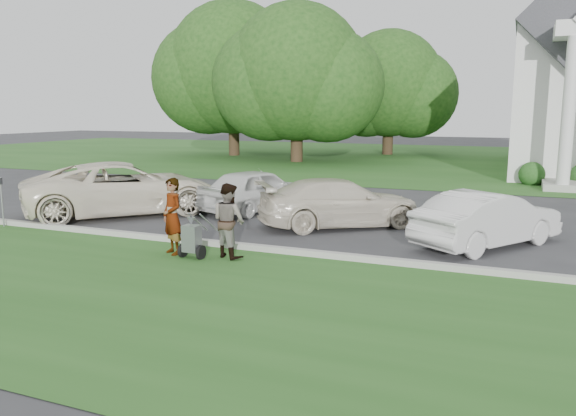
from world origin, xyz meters
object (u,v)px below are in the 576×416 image
Objects in this scene: person_left at (172,217)px; car_b at (257,190)px; car_a at (124,188)px; striping_cart at (192,239)px; tree_back at (389,89)px; parking_meter_far at (1,196)px; parking_meter_near at (232,211)px; car_d at (488,219)px; tree_left at (297,79)px; car_c at (340,203)px; tree_far at (233,74)px; person_right at (229,221)px.

car_b is (-0.61, 5.69, -0.17)m from person_left.
striping_cart is at bearing -175.31° from car_a.
tree_back is 25.09m from car_b.
person_left is 1.24× the size of parking_meter_far.
car_a is at bearing 50.24° from car_b.
car_d is (5.37, 2.78, -0.29)m from parking_meter_near.
person_left reaches higher than parking_meter_far.
tree_back is at bearing 63.43° from tree_left.
tree_back reaches higher than car_c.
tree_far is 2.90× the size of car_d.
car_d is at bearing -139.88° from car_c.
parking_meter_near is (0.54, 0.86, 0.52)m from striping_cart.
tree_back is at bearing 123.04° from person_left.
car_a reaches higher than car_d.
car_c is (14.41, -21.01, -5.02)m from tree_far.
car_d is (6.50, 3.51, -0.20)m from person_left.
person_left is 0.43× the size of car_d.
striping_cart is 0.74m from person_left.
tree_far reaches higher than car_a.
tree_far reaches higher than tree_left.
parking_meter_near is at bearing -47.95° from person_right.
person_left is 0.37× the size of car_c.
parking_meter_near is at bearing -84.30° from tree_back.
person_left is at bearing -7.19° from parking_meter_far.
car_c reaches higher than car_d.
car_b is (-1.91, 5.45, -0.13)m from person_right.
car_a is (1.65, -18.82, -4.29)m from tree_left.
car_b reaches higher than car_c.
car_b is (5.23, -16.73, -4.41)m from tree_left.
parking_meter_far is (-7.23, 0.05, -0.07)m from parking_meter_near.
tree_left is at bearing -116.57° from tree_back.
car_d is (7.11, -2.18, -0.03)m from car_b.
parking_meter_far is (-6.10, 0.77, 0.02)m from person_left.
person_left is 1.34m from parking_meter_near.
person_right is 0.40× the size of car_b.
parking_meter_near is at bearing 58.87° from striping_cart.
parking_meter_far is at bearing 18.16° from person_right.
tree_back reaches higher than parking_meter_near.
parking_meter_near is 7.23m from parking_meter_far.
tree_left is 23.92m from striping_cart.
striping_cart is 0.26× the size of car_b.
tree_back is 30.09m from parking_meter_near.
tree_far reaches higher than car_b.
car_d is (5.92, 3.64, 0.23)m from striping_cart.
parking_meter_far is at bearing -157.61° from person_left.
parking_meter_near is at bearing 62.32° from person_left.
tree_back is at bearing 26.56° from tree_far.
tree_back reaches higher than car_a.
car_a is (-5.49, 3.37, -0.00)m from person_right.
parking_meter_near is 0.25× the size of car_a.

